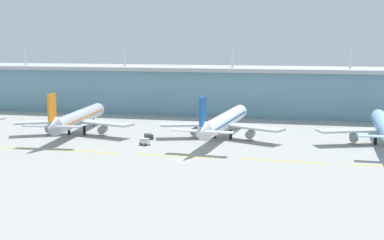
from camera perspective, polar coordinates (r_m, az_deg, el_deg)
ground_plane at (r=172.95m, az=-1.01°, el=-4.21°), size 600.00×600.00×0.00m
terminal_building at (r=278.16m, az=4.36°, el=3.12°), size 288.00×34.00×32.78m
airliner_near_middle at (r=223.09m, az=-11.83°, el=0.17°), size 48.60×61.74×18.90m
airliner_center at (r=210.40m, az=3.31°, el=-0.15°), size 48.66×68.00×18.90m
taxiway_stripe_mid_west at (r=190.07m, az=-11.52°, el=-3.21°), size 28.00×0.70×0.04m
taxiway_stripe_centre at (r=179.03m, az=-1.51°, el=-3.77°), size 28.00×0.70×0.04m
taxiway_stripe_mid_east at (r=174.04m, az=9.44°, el=-4.24°), size 28.00×0.70×0.04m
pushback_tug at (r=209.62m, az=-4.52°, el=-1.68°), size 4.45×4.99×1.85m
baggage_cart at (r=197.58m, az=-4.94°, el=-2.26°), size 4.02×3.16×2.48m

